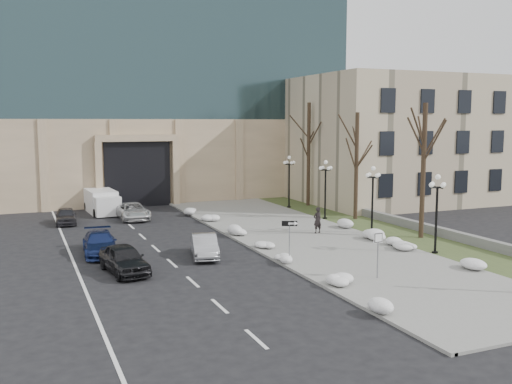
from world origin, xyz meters
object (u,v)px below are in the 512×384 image
Objects in this scene: car_b at (204,246)px; lamppost_c at (325,182)px; lamppost_d at (289,175)px; car_c at (100,243)px; one_way_sign at (292,228)px; lamppost_b at (373,191)px; car_d at (133,211)px; car_e at (66,216)px; lamppost_a at (437,203)px; keep_sign at (378,245)px; car_a at (124,259)px; pedestrian at (317,220)px; box_truck at (102,202)px.

car_b is 0.83× the size of lamppost_c.
car_c is at bearing -147.02° from lamppost_d.
lamppost_b is at bearing 50.69° from one_way_sign.
lamppost_b reaches higher than car_d.
car_b is at bearing -146.84° from lamppost_c.
car_e is 27.15m from lamppost_a.
keep_sign is at bearing -38.65° from car_b.
car_a is at bearing -150.28° from lamppost_c.
keep_sign is at bearing -56.34° from car_e.
car_d is 2.64× the size of pedestrian.
keep_sign is at bearing -37.09° from car_a.
one_way_sign is (9.42, -6.43, 1.32)m from car_c.
keep_sign is 0.50× the size of lamppost_b.
lamppost_c is at bearing 68.67° from keep_sign.
car_a is 1.17× the size of car_e.
car_c is 0.97× the size of lamppost_c.
box_truck is 23.45m from lamppost_b.
car_a is 16.61m from car_d.
lamppost_a reaches higher than one_way_sign.
one_way_sign is at bearing 40.37° from pedestrian.
lamppost_a reaches higher than box_truck.
lamppost_c and lamppost_d have the same top height.
car_c is 0.97× the size of lamppost_d.
lamppost_a reaches higher than car_d.
box_truck is at bearing 112.30° from car_b.
lamppost_b is (3.47, -1.46, 2.05)m from pedestrian.
lamppost_b and lamppost_c have the same top height.
box_truck is (2.27, 15.89, 0.27)m from car_c.
car_d is at bearing -57.95° from pedestrian.
keep_sign is 0.50× the size of lamppost_d.
lamppost_b reaches higher than one_way_sign.
box_truck is 1.31× the size of lamppost_b.
pedestrian is 12.23m from lamppost_d.
lamppost_b is at bearing 145.95° from pedestrian.
lamppost_c is at bearing -24.61° from car_d.
car_a is 18.08m from lamppost_b.
car_e is 19.35m from lamppost_d.
lamppost_c reaches higher than car_d.
one_way_sign reaches higher than pedestrian.
car_d is at bearing 108.97° from keep_sign.
lamppost_d reaches higher than car_d.
lamppost_a is at bearing -17.78° from car_a.
car_c is at bearing 157.01° from lamppost_a.
lamppost_d is (0.00, 6.50, 0.00)m from lamppost_c.
keep_sign reaches higher than car_e.
lamppost_b is 13.00m from lamppost_d.
car_a is 20.70m from box_truck.
pedestrian is 0.38× the size of lamppost_b.
car_b is at bearing -83.88° from box_truck.
keep_sign is at bearing -111.21° from lamppost_c.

